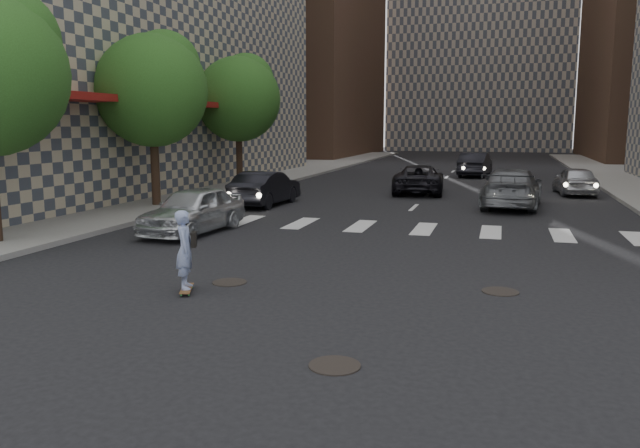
{
  "coord_description": "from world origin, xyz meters",
  "views": [
    {
      "loc": [
        3.22,
        -10.13,
        3.17
      ],
      "look_at": [
        -0.08,
        1.18,
        1.3
      ],
      "focal_mm": 35.0,
      "sensor_mm": 36.0,
      "label": 1
    }
  ],
  "objects_px": {
    "tree_b": "(155,86)",
    "skateboarder": "(186,250)",
    "traffic_car_d": "(575,181)",
    "silver_sedan": "(193,210)",
    "traffic_car_c": "(419,179)",
    "traffic_car_b": "(512,188)",
    "tree_c": "(240,95)",
    "traffic_car_a": "(265,188)",
    "traffic_car_e": "(475,164)"
  },
  "relations": [
    {
      "from": "tree_b",
      "to": "skateboarder",
      "type": "height_order",
      "value": "tree_b"
    },
    {
      "from": "traffic_car_d",
      "to": "silver_sedan",
      "type": "bearing_deg",
      "value": 45.22
    },
    {
      "from": "skateboarder",
      "to": "traffic_car_c",
      "type": "height_order",
      "value": "skateboarder"
    },
    {
      "from": "tree_b",
      "to": "traffic_car_c",
      "type": "relative_size",
      "value": 1.38
    },
    {
      "from": "tree_b",
      "to": "traffic_car_b",
      "type": "xyz_separation_m",
      "value": [
        13.1,
        3.99,
        -3.89
      ]
    },
    {
      "from": "traffic_car_c",
      "to": "traffic_car_d",
      "type": "xyz_separation_m",
      "value": [
        6.99,
        1.3,
        -0.01
      ]
    },
    {
      "from": "tree_c",
      "to": "silver_sedan",
      "type": "distance_m",
      "value": 13.95
    },
    {
      "from": "traffic_car_a",
      "to": "traffic_car_c",
      "type": "height_order",
      "value": "traffic_car_a"
    },
    {
      "from": "traffic_car_c",
      "to": "traffic_car_d",
      "type": "distance_m",
      "value": 7.11
    },
    {
      "from": "tree_b",
      "to": "silver_sedan",
      "type": "bearing_deg",
      "value": -50.4
    },
    {
      "from": "traffic_car_e",
      "to": "traffic_car_b",
      "type": "bearing_deg",
      "value": 103.23
    },
    {
      "from": "tree_b",
      "to": "traffic_car_c",
      "type": "height_order",
      "value": "tree_b"
    },
    {
      "from": "tree_b",
      "to": "traffic_car_b",
      "type": "bearing_deg",
      "value": 16.94
    },
    {
      "from": "traffic_car_a",
      "to": "traffic_car_b",
      "type": "distance_m",
      "value": 9.68
    },
    {
      "from": "tree_c",
      "to": "traffic_car_b",
      "type": "height_order",
      "value": "tree_c"
    },
    {
      "from": "tree_c",
      "to": "silver_sedan",
      "type": "bearing_deg",
      "value": -72.81
    },
    {
      "from": "silver_sedan",
      "to": "skateboarder",
      "type": "bearing_deg",
      "value": -58.56
    },
    {
      "from": "tree_b",
      "to": "tree_c",
      "type": "xyz_separation_m",
      "value": [
        0.0,
        8.0,
        0.0
      ]
    },
    {
      "from": "silver_sedan",
      "to": "traffic_car_e",
      "type": "bearing_deg",
      "value": 78.22
    },
    {
      "from": "traffic_car_d",
      "to": "skateboarder",
      "type": "bearing_deg",
      "value": 61.48
    },
    {
      "from": "tree_b",
      "to": "skateboarder",
      "type": "distance_m",
      "value": 13.44
    },
    {
      "from": "traffic_car_c",
      "to": "traffic_car_b",
      "type": "bearing_deg",
      "value": 130.27
    },
    {
      "from": "traffic_car_c",
      "to": "tree_b",
      "type": "bearing_deg",
      "value": 37.68
    },
    {
      "from": "tree_b",
      "to": "silver_sedan",
      "type": "relative_size",
      "value": 1.62
    },
    {
      "from": "silver_sedan",
      "to": "traffic_car_a",
      "type": "bearing_deg",
      "value": 97.53
    },
    {
      "from": "traffic_car_e",
      "to": "tree_b",
      "type": "bearing_deg",
      "value": 65.26
    },
    {
      "from": "tree_c",
      "to": "silver_sedan",
      "type": "relative_size",
      "value": 1.62
    },
    {
      "from": "traffic_car_a",
      "to": "traffic_car_e",
      "type": "height_order",
      "value": "traffic_car_e"
    },
    {
      "from": "tree_c",
      "to": "traffic_car_a",
      "type": "bearing_deg",
      "value": -59.04
    },
    {
      "from": "tree_b",
      "to": "silver_sedan",
      "type": "distance_m",
      "value": 7.36
    },
    {
      "from": "tree_c",
      "to": "silver_sedan",
      "type": "xyz_separation_m",
      "value": [
        3.95,
        -12.78,
        -3.95
      ]
    },
    {
      "from": "traffic_car_b",
      "to": "traffic_car_c",
      "type": "xyz_separation_m",
      "value": [
        -4.14,
        4.16,
        -0.09
      ]
    },
    {
      "from": "traffic_car_e",
      "to": "silver_sedan",
      "type": "bearing_deg",
      "value": 78.85
    },
    {
      "from": "silver_sedan",
      "to": "traffic_car_b",
      "type": "height_order",
      "value": "traffic_car_b"
    },
    {
      "from": "tree_c",
      "to": "traffic_car_c",
      "type": "distance_m",
      "value": 9.81
    },
    {
      "from": "skateboarder",
      "to": "tree_c",
      "type": "bearing_deg",
      "value": 88.49
    },
    {
      "from": "traffic_car_a",
      "to": "traffic_car_e",
      "type": "bearing_deg",
      "value": -110.78
    },
    {
      "from": "traffic_car_c",
      "to": "traffic_car_d",
      "type": "bearing_deg",
      "value": -174.02
    },
    {
      "from": "traffic_car_b",
      "to": "traffic_car_e",
      "type": "bearing_deg",
      "value": -77.62
    },
    {
      "from": "traffic_car_a",
      "to": "traffic_car_c",
      "type": "distance_m",
      "value": 8.19
    },
    {
      "from": "tree_b",
      "to": "skateboarder",
      "type": "xyz_separation_m",
      "value": [
        6.97,
        -10.83,
        -3.81
      ]
    },
    {
      "from": "tree_c",
      "to": "traffic_car_a",
      "type": "distance_m",
      "value": 8.13
    },
    {
      "from": "tree_c",
      "to": "traffic_car_e",
      "type": "distance_m",
      "value": 16.08
    },
    {
      "from": "tree_b",
      "to": "traffic_car_c",
      "type": "distance_m",
      "value": 12.75
    },
    {
      "from": "traffic_car_a",
      "to": "traffic_car_b",
      "type": "bearing_deg",
      "value": -164.81
    },
    {
      "from": "silver_sedan",
      "to": "traffic_car_b",
      "type": "xyz_separation_m",
      "value": [
        9.15,
        8.77,
        0.06
      ]
    },
    {
      "from": "tree_c",
      "to": "traffic_car_a",
      "type": "height_order",
      "value": "tree_c"
    },
    {
      "from": "tree_b",
      "to": "tree_c",
      "type": "height_order",
      "value": "same"
    },
    {
      "from": "tree_b",
      "to": "traffic_car_c",
      "type": "bearing_deg",
      "value": 42.27
    },
    {
      "from": "traffic_car_a",
      "to": "traffic_car_c",
      "type": "relative_size",
      "value": 0.87
    }
  ]
}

